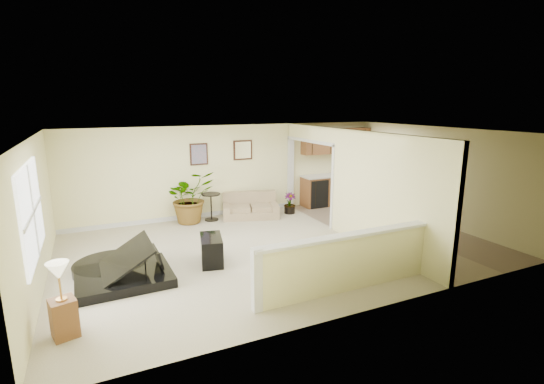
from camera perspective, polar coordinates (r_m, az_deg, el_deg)
name	(u,v)px	position (r m, az deg, el deg)	size (l,w,h in m)	color
floor	(279,247)	(8.71, 1.09, -7.95)	(9.00, 9.00, 0.00)	#C0B795
back_wall	(233,170)	(11.07, -5.71, 3.18)	(9.00, 0.04, 2.50)	#F2EBA5
front_wall	(370,232)	(5.90, 14.07, -5.69)	(9.00, 0.04, 2.50)	#F2EBA5
left_wall	(35,216)	(7.60, -31.08, -3.04)	(0.04, 6.00, 2.50)	#F2EBA5
right_wall	(436,175)	(11.05, 22.61, 2.24)	(0.04, 6.00, 2.50)	#F2EBA5
ceiling	(280,132)	(8.17, 1.16, 8.69)	(9.00, 6.00, 0.04)	white
kitchen_vinyl	(392,228)	(10.41, 16.94, -5.01)	(2.70, 6.00, 0.01)	gray
interior_partition	(343,183)	(9.47, 10.28, 1.22)	(0.18, 5.99, 2.50)	#F2EBA5
pony_half_wall	(344,262)	(6.71, 10.45, -9.88)	(3.42, 0.22, 1.00)	#F2EBA5
left_window	(31,212)	(7.07, -31.54, -2.48)	(0.05, 2.15, 1.45)	white
wall_art_left	(199,154)	(10.70, -10.54, 5.40)	(0.48, 0.04, 0.58)	#341C13
wall_mirror	(243,150)	(11.07, -4.25, 6.08)	(0.55, 0.04, 0.55)	#341C13
kitchen_cabinets	(334,176)	(12.32, 8.92, 2.26)	(2.36, 0.65, 2.33)	brown
piano	(118,245)	(7.52, -21.35, -7.19)	(1.91, 1.98, 1.50)	black
piano_bench	(211,250)	(7.89, -8.76, -8.29)	(0.41, 0.80, 0.53)	black
loveseat	(250,205)	(10.91, -3.26, -1.88)	(1.74, 1.26, 0.86)	tan
accent_table	(211,203)	(10.63, -8.81, -1.62)	(0.51, 0.51, 0.73)	black
palm_plant	(190,197)	(10.50, -11.81, -0.77)	(1.42, 1.29, 1.37)	black
small_plant	(290,205)	(11.23, 2.57, -1.85)	(0.40, 0.40, 0.59)	black
lamp_stand	(62,306)	(6.11, -28.08, -14.31)	(0.38, 0.38, 1.06)	brown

